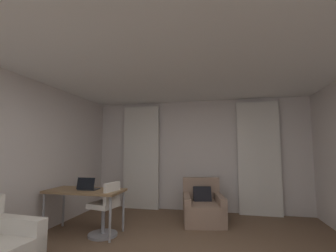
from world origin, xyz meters
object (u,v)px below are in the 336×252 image
desk (85,193)px  laptop (88,187)px  armchair (203,208)px  desk_chair (105,212)px

desk → laptop: laptop is taller
desk → armchair: bearing=29.1°
laptop → desk_chair: bearing=-3.0°
desk → laptop: bearing=-16.6°
armchair → desk: 2.26m
armchair → desk: armchair is taller
desk_chair → desk: bearing=175.0°
armchair → laptop: 2.24m
armchair → desk: bearing=-150.9°
armchair → desk: size_ratio=0.76×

